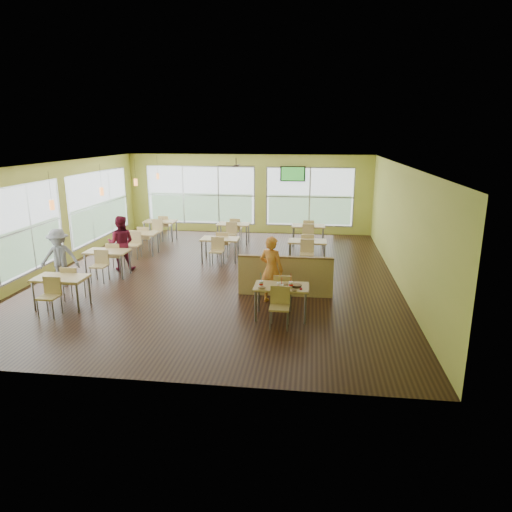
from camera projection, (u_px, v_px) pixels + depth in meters
name	position (u px, v px, depth m)	size (l,w,h in m)	color
room	(219.00, 221.00, 12.96)	(12.00, 12.04, 3.20)	black
window_bays	(164.00, 207.00, 16.26)	(9.24, 10.24, 2.38)	white
main_table	(281.00, 291.00, 10.10)	(1.22, 1.52, 0.87)	#DCBD76
half_wall_divider	(285.00, 276.00, 11.52)	(2.40, 0.14, 1.04)	#DCBD76
dining_tables	(199.00, 240.00, 14.98)	(6.92, 8.72, 0.87)	#DCBD76
pendant_lights	(119.00, 187.00, 13.77)	(0.11, 7.31, 0.86)	#2D2119
ceiling_fan	(236.00, 166.00, 15.49)	(1.25, 1.25, 0.29)	#2D2119
tv_backwall	(293.00, 174.00, 18.18)	(1.00, 0.07, 0.60)	black
man_plaid	(271.00, 270.00, 10.97)	(0.61, 0.40, 1.66)	#E15A19
patron_maroon	(121.00, 243.00, 13.71)	(0.80, 0.62, 1.65)	maroon
patron_grey	(59.00, 258.00, 12.21)	(1.02, 0.59, 1.58)	slate
cup_blue	(261.00, 284.00, 9.98)	(0.10, 0.10, 0.36)	white
cup_yellow	(279.00, 285.00, 9.88)	(0.10, 0.10, 0.36)	white
cup_red_near	(282.00, 287.00, 9.83)	(0.08, 0.08, 0.30)	white
cup_red_far	(291.00, 284.00, 9.94)	(0.10, 0.10, 0.36)	white
food_basket	(296.00, 286.00, 9.99)	(0.24, 0.24, 0.05)	black
ketchup_cup	(301.00, 289.00, 9.84)	(0.06, 0.06, 0.03)	#9D000A
wrapper_left	(262.00, 288.00, 9.89)	(0.17, 0.15, 0.04)	olive
wrapper_mid	(284.00, 284.00, 10.12)	(0.18, 0.16, 0.05)	olive
wrapper_right	(294.00, 290.00, 9.75)	(0.13, 0.11, 0.03)	olive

